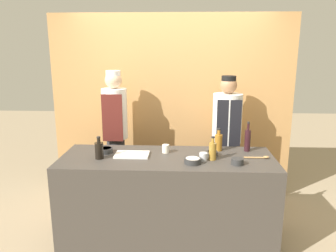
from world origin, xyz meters
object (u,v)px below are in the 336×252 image
object	(u,v)px
sauce_bowl_brown	(212,153)
bottle_vinegar	(213,151)
sauce_bowl_green	(105,150)
bottle_wine	(248,140)
bottle_amber	(218,142)
chef_left	(115,133)
wooden_spoon	(260,157)
chef_right	(226,138)
cutting_board	(132,155)
cup_steel	(203,157)
cup_cream	(166,149)
bottle_soy	(99,150)
sauce_bowl_white	(193,160)
sauce_bowl_yellow	(237,161)

from	to	relation	value
sauce_bowl_brown	bottle_vinegar	distance (m)	0.14
sauce_bowl_green	bottle_wine	world-z (taller)	bottle_wine
bottle_amber	chef_left	world-z (taller)	chef_left
wooden_spoon	chef_right	xyz separation A→B (m)	(-0.23, 0.80, -0.03)
sauce_bowl_green	chef_right	bearing A→B (deg)	27.75
cutting_board	cup_steel	world-z (taller)	cup_steel
cup_cream	wooden_spoon	bearing A→B (deg)	-8.51
bottle_soy	cup_cream	distance (m)	0.67
sauce_bowl_white	bottle_amber	world-z (taller)	bottle_amber
cup_cream	chef_right	xyz separation A→B (m)	(0.71, 0.66, -0.06)
sauce_bowl_yellow	wooden_spoon	bearing A→B (deg)	35.56
sauce_bowl_green	bottle_amber	distance (m)	1.18
sauce_bowl_white	bottle_vinegar	world-z (taller)	bottle_vinegar
cutting_board	bottle_wine	bearing A→B (deg)	9.96
sauce_bowl_yellow	bottle_vinegar	size ratio (longest dim) A/B	0.49
bottle_amber	cup_steel	size ratio (longest dim) A/B	3.04
sauce_bowl_brown	bottle_amber	xyz separation A→B (m)	(0.08, 0.17, 0.07)
cutting_board	chef_right	distance (m)	1.29
sauce_bowl_white	chef_left	world-z (taller)	chef_left
sauce_bowl_green	cutting_board	bearing A→B (deg)	-13.81
sauce_bowl_green	bottle_soy	xyz separation A→B (m)	(-0.02, -0.18, 0.06)
sauce_bowl_brown	cup_cream	distance (m)	0.48
bottle_wine	chef_right	xyz separation A→B (m)	(-0.14, 0.56, -0.14)
sauce_bowl_white	chef_left	size ratio (longest dim) A/B	0.09
bottle_amber	cup_steel	xyz separation A→B (m)	(-0.18, -0.33, -0.06)
sauce_bowl_brown	bottle_wine	world-z (taller)	bottle_wine
sauce_bowl_white	chef_right	xyz separation A→B (m)	(0.44, 0.97, -0.05)
cup_steel	sauce_bowl_yellow	bearing A→B (deg)	-16.66
sauce_bowl_green	cutting_board	size ratio (longest dim) A/B	0.44
bottle_soy	cup_cream	bearing A→B (deg)	18.77
sauce_bowl_brown	cutting_board	bearing A→B (deg)	-177.15
cup_steel	wooden_spoon	bearing A→B (deg)	8.69
chef_left	sauce_bowl_brown	bearing A→B (deg)	-32.75
bottle_wine	cup_cream	bearing A→B (deg)	-173.51
sauce_bowl_yellow	bottle_wine	xyz separation A→B (m)	(0.17, 0.41, 0.09)
chef_left	chef_right	size ratio (longest dim) A/B	1.03
sauce_bowl_white	cup_steel	size ratio (longest dim) A/B	2.00
cutting_board	bottle_amber	xyz separation A→B (m)	(0.88, 0.21, 0.08)
sauce_bowl_white	sauce_bowl_green	bearing A→B (deg)	163.21
bottle_amber	chef_right	bearing A→B (deg)	74.35
bottle_amber	cup_steel	world-z (taller)	bottle_amber
sauce_bowl_green	bottle_vinegar	distance (m)	1.10
sauce_bowl_green	bottle_vinegar	size ratio (longest dim) A/B	0.64
bottle_wine	bottle_amber	world-z (taller)	bottle_wine
bottle_wine	wooden_spoon	xyz separation A→B (m)	(0.08, -0.24, -0.11)
sauce_bowl_brown	bottle_amber	world-z (taller)	bottle_amber
sauce_bowl_yellow	sauce_bowl_green	world-z (taller)	sauce_bowl_yellow
bottle_soy	cup_steel	distance (m)	1.01
bottle_wine	bottle_amber	distance (m)	0.30
sauce_bowl_brown	bottle_vinegar	size ratio (longest dim) A/B	0.48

